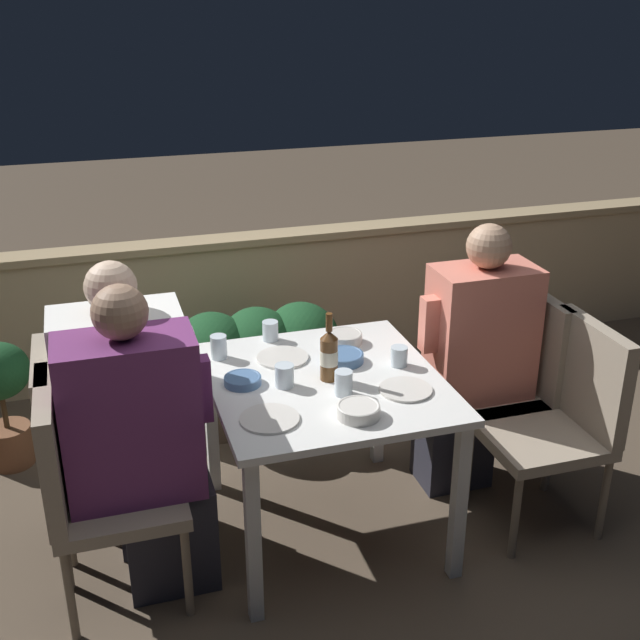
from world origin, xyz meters
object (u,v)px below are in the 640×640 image
object	(u,v)px
chair_left_far	(80,440)
beer_bottle	(329,354)
potted_plant	(1,392)
chair_left_near	(86,478)
chair_right_far	(513,371)
person_white_polo	(133,412)
person_purple_stripe	(143,447)
person_coral_top	(473,359)
chair_right_near	(565,409)

from	to	relation	value
chair_left_far	beer_bottle	bearing A→B (deg)	-8.57
chair_left_far	potted_plant	bearing A→B (deg)	114.24
chair_left_far	chair_left_near	bearing A→B (deg)	-87.15
chair_left_far	chair_right_far	size ratio (longest dim) A/B	1.00
beer_bottle	potted_plant	xyz separation A→B (m)	(-1.30, 0.92, -0.43)
chair_right_far	beer_bottle	size ratio (longest dim) A/B	3.19
chair_left_near	chair_left_far	world-z (taller)	same
chair_left_near	chair_left_far	size ratio (longest dim) A/B	1.00
chair_left_far	person_white_polo	size ratio (longest dim) A/B	0.72
person_purple_stripe	person_coral_top	world-z (taller)	person_purple_stripe
chair_left_far	person_white_polo	distance (m)	0.22
chair_left_far	chair_right_near	world-z (taller)	same
chair_left_far	chair_right_far	world-z (taller)	same
person_white_polo	potted_plant	world-z (taller)	person_white_polo
person_purple_stripe	beer_bottle	bearing A→B (deg)	9.82
person_coral_top	beer_bottle	world-z (taller)	person_coral_top
chair_left_far	potted_plant	world-z (taller)	chair_left_far
person_white_polo	chair_right_far	world-z (taller)	person_white_polo
person_purple_stripe	chair_left_far	distance (m)	0.36
chair_left_near	person_purple_stripe	size ratio (longest dim) A/B	0.72
chair_right_far	person_coral_top	world-z (taller)	person_coral_top
chair_left_near	beer_bottle	world-z (taller)	beer_bottle
person_coral_top	chair_left_far	bearing A→B (deg)	-178.73
chair_left_near	chair_right_far	size ratio (longest dim) A/B	1.00
person_purple_stripe	potted_plant	bearing A→B (deg)	118.52
chair_right_near	person_coral_top	size ratio (longest dim) A/B	0.72
chair_right_far	potted_plant	bearing A→B (deg)	161.73
chair_right_far	person_white_polo	bearing A→B (deg)	-178.73
chair_right_near	chair_right_far	distance (m)	0.37
person_purple_stripe	person_white_polo	bearing A→B (deg)	92.80
person_purple_stripe	person_white_polo	distance (m)	0.27
chair_left_near	potted_plant	world-z (taller)	chair_left_near
chair_left_near	chair_right_near	world-z (taller)	same
person_purple_stripe	chair_left_far	size ratio (longest dim) A/B	1.39
chair_left_near	chair_right_near	distance (m)	1.90
chair_right_far	person_coral_top	bearing A→B (deg)	-180.00
chair_left_far	chair_right_near	xyz separation A→B (m)	(1.91, -0.33, 0.00)
person_white_polo	potted_plant	xyz separation A→B (m)	(-0.55, 0.77, -0.22)
chair_left_far	person_white_polo	bearing A→B (deg)	-0.00
person_white_polo	chair_right_far	distance (m)	1.68
chair_left_far	chair_right_near	distance (m)	1.94
beer_bottle	person_purple_stripe	bearing A→B (deg)	-170.18
chair_left_far	potted_plant	size ratio (longest dim) A/B	1.41
person_purple_stripe	chair_right_far	world-z (taller)	person_purple_stripe
chair_right_near	person_coral_top	xyz separation A→B (m)	(-0.24, 0.37, 0.09)
person_coral_top	beer_bottle	xyz separation A→B (m)	(-0.72, -0.18, 0.21)
chair_left_near	chair_right_far	distance (m)	1.89
chair_right_near	potted_plant	world-z (taller)	chair_right_near
person_purple_stripe	chair_right_far	size ratio (longest dim) A/B	1.39
person_white_polo	chair_right_far	xyz separation A→B (m)	(1.67, 0.04, -0.09)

